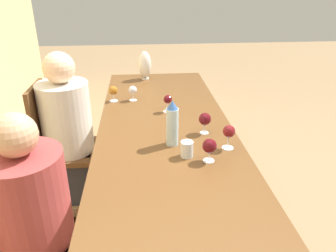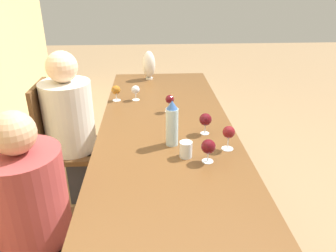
{
  "view_description": "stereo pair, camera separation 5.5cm",
  "coord_description": "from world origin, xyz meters",
  "px_view_note": "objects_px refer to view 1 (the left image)",
  "views": [
    {
      "loc": [
        -1.83,
        0.16,
        1.72
      ],
      "look_at": [
        -0.01,
        0.0,
        0.87
      ],
      "focal_mm": 35.0,
      "sensor_mm": 36.0,
      "label": 1
    },
    {
      "loc": [
        -1.83,
        0.1,
        1.72
      ],
      "look_at": [
        -0.01,
        0.0,
        0.87
      ],
      "focal_mm": 35.0,
      "sensor_mm": 36.0,
      "label": 2
    }
  ],
  "objects_px": {
    "wine_glass_7": "(133,90)",
    "chair_far": "(59,143)",
    "wine_glass_0": "(210,146)",
    "chair_near": "(20,229)",
    "person_near": "(35,213)",
    "water_tumbler": "(187,149)",
    "wine_glass_1": "(229,132)",
    "wine_glass_3": "(113,91)",
    "wine_glass_4": "(205,119)",
    "person_far": "(69,126)",
    "vase": "(145,65)",
    "wine_glass_6": "(168,100)",
    "water_bottle": "(172,124)"
  },
  "relations": [
    {
      "from": "vase",
      "to": "chair_far",
      "type": "height_order",
      "value": "vase"
    },
    {
      "from": "chair_near",
      "to": "wine_glass_4",
      "type": "bearing_deg",
      "value": -63.56
    },
    {
      "from": "wine_glass_6",
      "to": "wine_glass_7",
      "type": "relative_size",
      "value": 1.06
    },
    {
      "from": "wine_glass_0",
      "to": "person_near",
      "type": "xyz_separation_m",
      "value": [
        -0.18,
        0.92,
        -0.25
      ]
    },
    {
      "from": "wine_glass_3",
      "to": "chair_far",
      "type": "relative_size",
      "value": 0.13
    },
    {
      "from": "water_tumbler",
      "to": "wine_glass_1",
      "type": "xyz_separation_m",
      "value": [
        0.08,
        -0.26,
        0.06
      ]
    },
    {
      "from": "wine_glass_3",
      "to": "wine_glass_7",
      "type": "bearing_deg",
      "value": -88.85
    },
    {
      "from": "wine_glass_0",
      "to": "wine_glass_1",
      "type": "height_order",
      "value": "wine_glass_1"
    },
    {
      "from": "wine_glass_1",
      "to": "chair_near",
      "type": "bearing_deg",
      "value": 105.09
    },
    {
      "from": "wine_glass_3",
      "to": "person_far",
      "type": "height_order",
      "value": "person_far"
    },
    {
      "from": "chair_near",
      "to": "person_near",
      "type": "xyz_separation_m",
      "value": [
        0.0,
        -0.1,
        0.1
      ]
    },
    {
      "from": "wine_glass_1",
      "to": "wine_glass_4",
      "type": "distance_m",
      "value": 0.24
    },
    {
      "from": "wine_glass_6",
      "to": "chair_near",
      "type": "height_order",
      "value": "chair_near"
    },
    {
      "from": "wine_glass_4",
      "to": "chair_far",
      "type": "height_order",
      "value": "chair_far"
    },
    {
      "from": "wine_glass_3",
      "to": "wine_glass_7",
      "type": "relative_size",
      "value": 1.04
    },
    {
      "from": "wine_glass_4",
      "to": "person_near",
      "type": "relative_size",
      "value": 0.12
    },
    {
      "from": "water_tumbler",
      "to": "chair_far",
      "type": "xyz_separation_m",
      "value": [
        0.73,
        0.9,
        -0.3
      ]
    },
    {
      "from": "wine_glass_0",
      "to": "wine_glass_4",
      "type": "relative_size",
      "value": 0.96
    },
    {
      "from": "wine_glass_1",
      "to": "wine_glass_7",
      "type": "relative_size",
      "value": 1.2
    },
    {
      "from": "water_tumbler",
      "to": "person_near",
      "type": "distance_m",
      "value": 0.87
    },
    {
      "from": "wine_glass_3",
      "to": "person_near",
      "type": "distance_m",
      "value": 1.25
    },
    {
      "from": "water_tumbler",
      "to": "person_near",
      "type": "height_order",
      "value": "person_near"
    },
    {
      "from": "chair_far",
      "to": "person_near",
      "type": "height_order",
      "value": "person_near"
    },
    {
      "from": "wine_glass_7",
      "to": "wine_glass_6",
      "type": "bearing_deg",
      "value": -135.35
    },
    {
      "from": "wine_glass_4",
      "to": "chair_far",
      "type": "xyz_separation_m",
      "value": [
        0.44,
        1.06,
        -0.35
      ]
    },
    {
      "from": "vase",
      "to": "chair_near",
      "type": "distance_m",
      "value": 1.94
    },
    {
      "from": "wine_glass_0",
      "to": "wine_glass_7",
      "type": "distance_m",
      "value": 1.09
    },
    {
      "from": "water_bottle",
      "to": "wine_glass_4",
      "type": "height_order",
      "value": "water_bottle"
    },
    {
      "from": "wine_glass_7",
      "to": "water_tumbler",
      "type": "bearing_deg",
      "value": -161.6
    },
    {
      "from": "wine_glass_4",
      "to": "person_near",
      "type": "xyz_separation_m",
      "value": [
        -0.53,
        0.96,
        -0.25
      ]
    },
    {
      "from": "wine_glass_1",
      "to": "person_far",
      "type": "distance_m",
      "value": 1.27
    },
    {
      "from": "water_tumbler",
      "to": "water_bottle",
      "type": "bearing_deg",
      "value": 23.94
    },
    {
      "from": "wine_glass_0",
      "to": "wine_glass_7",
      "type": "bearing_deg",
      "value": 23.19
    },
    {
      "from": "wine_glass_6",
      "to": "person_near",
      "type": "bearing_deg",
      "value": 140.35
    },
    {
      "from": "vase",
      "to": "chair_far",
      "type": "xyz_separation_m",
      "value": [
        -0.8,
        0.7,
        -0.4
      ]
    },
    {
      "from": "chair_near",
      "to": "wine_glass_0",
      "type": "bearing_deg",
      "value": -80.16
    },
    {
      "from": "wine_glass_4",
      "to": "chair_near",
      "type": "height_order",
      "value": "chair_near"
    },
    {
      "from": "chair_near",
      "to": "wine_glass_1",
      "type": "bearing_deg",
      "value": -74.91
    },
    {
      "from": "wine_glass_7",
      "to": "chair_far",
      "type": "bearing_deg",
      "value": 110.18
    },
    {
      "from": "wine_glass_7",
      "to": "chair_near",
      "type": "distance_m",
      "value": 1.36
    },
    {
      "from": "water_bottle",
      "to": "water_tumbler",
      "type": "relative_size",
      "value": 3.03
    },
    {
      "from": "water_tumbler",
      "to": "wine_glass_0",
      "type": "relative_size",
      "value": 0.7
    },
    {
      "from": "wine_glass_4",
      "to": "chair_near",
      "type": "relative_size",
      "value": 0.14
    },
    {
      "from": "water_tumbler",
      "to": "chair_near",
      "type": "bearing_deg",
      "value": 104.68
    },
    {
      "from": "wine_glass_3",
      "to": "wine_glass_7",
      "type": "xyz_separation_m",
      "value": [
        0.0,
        -0.16,
        -0.0
      ]
    },
    {
      "from": "wine_glass_3",
      "to": "wine_glass_6",
      "type": "height_order",
      "value": "wine_glass_6"
    },
    {
      "from": "wine_glass_1",
      "to": "person_near",
      "type": "relative_size",
      "value": 0.13
    },
    {
      "from": "person_near",
      "to": "chair_far",
      "type": "bearing_deg",
      "value": 5.65
    },
    {
      "from": "chair_near",
      "to": "person_far",
      "type": "bearing_deg",
      "value": -5.54
    },
    {
      "from": "vase",
      "to": "wine_glass_3",
      "type": "relative_size",
      "value": 2.15
    }
  ]
}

